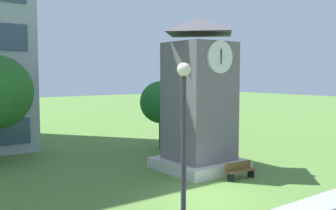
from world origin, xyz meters
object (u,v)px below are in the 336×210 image
Objects in this scene: park_bench at (240,170)px; tree_by_building at (161,102)px; street_lamp at (184,146)px; clock_tower at (199,103)px.

tree_by_building reaches higher than park_bench.
tree_by_building is at bearing 56.41° from street_lamp.
park_bench is at bearing 34.27° from street_lamp.
street_lamp is (-8.17, -8.69, -0.24)m from clock_tower.
clock_tower is at bearing 97.34° from park_bench.
tree_by_building is at bearing 81.06° from park_bench.
clock_tower is 1.73× the size of tree_by_building.
street_lamp is at bearing -123.59° from tree_by_building.
street_lamp reaches higher than tree_by_building.
clock_tower reaches higher than tree_by_building.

